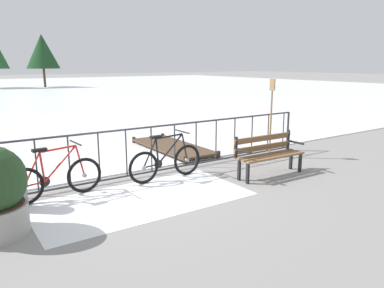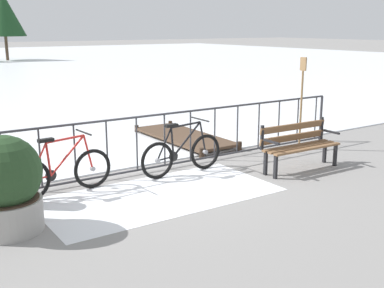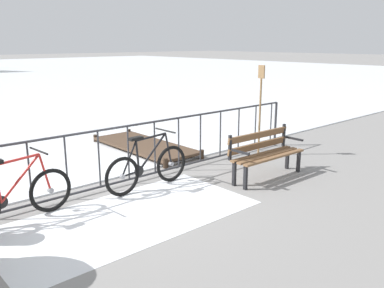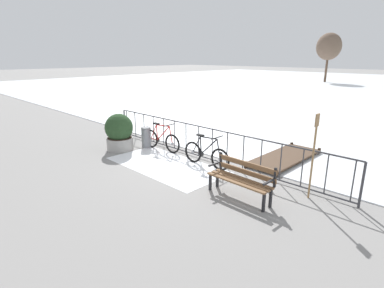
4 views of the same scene
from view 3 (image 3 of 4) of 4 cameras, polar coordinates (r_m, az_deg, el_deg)
ground_plane at (r=7.26m, az=-10.64°, el=-5.96°), size 160.00×160.00×0.00m
snow_patch at (r=6.05m, az=-8.94°, el=-10.02°), size 3.75×1.87×0.01m
railing_fence at (r=7.09m, az=-10.84°, el=-1.71°), size 9.06×0.06×1.07m
bicycle_near_railing at (r=6.19m, az=-23.55°, el=-6.87°), size 1.71×0.52×0.97m
bicycle_second at (r=7.02m, az=-6.20°, el=-3.32°), size 1.71×0.52×0.97m
park_bench at (r=7.63m, az=10.10°, el=-0.92°), size 1.61×0.51×0.89m
oar_upright at (r=9.04m, az=9.52°, el=5.48°), size 0.04×0.16×1.98m
wooden_dock at (r=9.57m, az=-6.65°, el=-0.16°), size 1.10×2.94×0.20m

